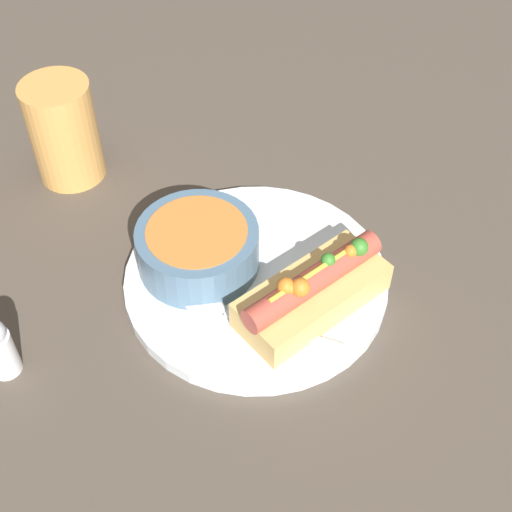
{
  "coord_description": "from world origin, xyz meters",
  "views": [
    {
      "loc": [
        -0.41,
        -0.21,
        0.54
      ],
      "look_at": [
        0.0,
        0.0,
        0.04
      ],
      "focal_mm": 50.0,
      "sensor_mm": 36.0,
      "label": 1
    }
  ],
  "objects": [
    {
      "name": "hot_dog",
      "position": [
        -0.01,
        -0.06,
        0.04
      ],
      "size": [
        0.16,
        0.12,
        0.06
      ],
      "rotation": [
        0.0,
        0.0,
        -0.41
      ],
      "color": "#DBAD60",
      "rests_on": "dinner_plate"
    },
    {
      "name": "dinner_plate",
      "position": [
        0.0,
        0.0,
        0.01
      ],
      "size": [
        0.26,
        0.26,
        0.01
      ],
      "color": "white",
      "rests_on": "ground_plane"
    },
    {
      "name": "soup_bowl",
      "position": [
        -0.01,
        0.06,
        0.04
      ],
      "size": [
        0.12,
        0.12,
        0.05
      ],
      "color": "slate",
      "rests_on": "dinner_plate"
    },
    {
      "name": "spoon",
      "position": [
        -0.06,
        0.0,
        0.02
      ],
      "size": [
        0.04,
        0.16,
        0.01
      ],
      "rotation": [
        0.0,
        0.0,
        1.69
      ],
      "color": "#B7B7BC",
      "rests_on": "dinner_plate"
    },
    {
      "name": "ground_plane",
      "position": [
        0.0,
        0.0,
        0.0
      ],
      "size": [
        4.0,
        4.0,
        0.0
      ],
      "primitive_type": "plane",
      "color": "#4C4238"
    },
    {
      "name": "drinking_glass",
      "position": [
        0.06,
        0.26,
        0.06
      ],
      "size": [
        0.08,
        0.08,
        0.12
      ],
      "color": "#D8994C",
      "rests_on": "ground_plane"
    }
  ]
}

